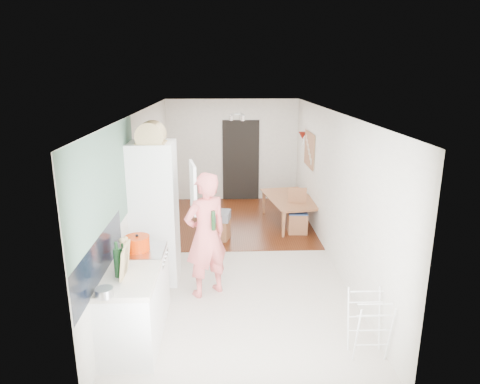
{
  "coord_description": "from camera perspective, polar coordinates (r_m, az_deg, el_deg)",
  "views": [
    {
      "loc": [
        -0.23,
        -6.91,
        3.12
      ],
      "look_at": [
        0.05,
        0.2,
        1.12
      ],
      "focal_mm": 32.0,
      "sensor_mm": 36.0,
      "label": 1
    }
  ],
  "objects": [
    {
      "name": "bottle_c",
      "position": [
        5.03,
        -15.75,
        -9.5
      ],
      "size": [
        0.11,
        0.11,
        0.21
      ],
      "primitive_type": "cylinder",
      "rotation": [
        0.0,
        0.0,
        0.33
      ],
      "color": "silver",
      "rests_on": "worktop"
    },
    {
      "name": "bottle_b",
      "position": [
        5.15,
        -15.3,
        -8.58
      ],
      "size": [
        0.07,
        0.07,
        0.25
      ],
      "primitive_type": "cylinder",
      "rotation": [
        0.0,
        0.0,
        0.24
      ],
      "color": "#193B1C",
      "rests_on": "worktop"
    },
    {
      "name": "pinboard_frame",
      "position": [
        9.13,
        9.16,
        5.62
      ],
      "size": [
        0.0,
        0.94,
        0.74
      ],
      "primitive_type": "cube",
      "color": "#9D5F35",
      "rests_on": "room_shell"
    },
    {
      "name": "chopping_boards",
      "position": [
        4.93,
        -15.12,
        -8.88
      ],
      "size": [
        0.04,
        0.28,
        0.38
      ],
      "primitive_type": null,
      "rotation": [
        0.0,
        0.0,
        0.01
      ],
      "color": "tan",
      "rests_on": "worktop"
    },
    {
      "name": "tile_splashback",
      "position": [
        4.97,
        -18.1,
        -8.42
      ],
      "size": [
        0.02,
        1.9,
        0.5
      ],
      "primitive_type": "cube",
      "color": "black",
      "rests_on": "room_shell"
    },
    {
      "name": "grey_drape",
      "position": [
        8.12,
        -2.73,
        -3.17
      ],
      "size": [
        0.44,
        0.44,
        0.17
      ],
      "primitive_type": "cube",
      "rotation": [
        0.0,
        0.0,
        -0.17
      ],
      "color": "slate",
      "rests_on": "stool"
    },
    {
      "name": "sage_wall_panel",
      "position": [
        5.25,
        -17.22,
        1.04
      ],
      "size": [
        0.02,
        3.0,
        1.3
      ],
      "primitive_type": "cube",
      "color": "slate",
      "rests_on": "room_shell"
    },
    {
      "name": "dining_table",
      "position": [
        9.13,
        6.87,
        -2.73
      ],
      "size": [
        1.0,
        1.51,
        0.49
      ],
      "primitive_type": "imported",
      "rotation": [
        0.0,
        0.0,
        1.73
      ],
      "color": "#9D5F35",
      "rests_on": "floor"
    },
    {
      "name": "steel_pan",
      "position": [
        4.65,
        -17.65,
        -12.64
      ],
      "size": [
        0.22,
        0.22,
        0.09
      ],
      "primitive_type": "cylinder",
      "rotation": [
        0.0,
        0.0,
        0.2
      ],
      "color": "#B2B2B4",
      "rests_on": "worktop"
    },
    {
      "name": "floor",
      "position": [
        7.58,
        -0.33,
        -8.56
      ],
      "size": [
        3.2,
        7.0,
        0.01
      ],
      "primitive_type": "cube",
      "color": "beige",
      "rests_on": "ground"
    },
    {
      "name": "drying_rack",
      "position": [
        5.22,
        16.77,
        -16.74
      ],
      "size": [
        0.39,
        0.35,
        0.75
      ],
      "primitive_type": null,
      "rotation": [
        0.0,
        0.0,
        -0.01
      ],
      "color": "white",
      "rests_on": "floor"
    },
    {
      "name": "dining_chair",
      "position": [
        8.57,
        7.71,
        -2.62
      ],
      "size": [
        0.39,
        0.39,
        0.88
      ],
      "primitive_type": null,
      "rotation": [
        0.0,
        0.0,
        -0.06
      ],
      "color": "#9D5F35",
      "rests_on": "floor"
    },
    {
      "name": "held_bottle",
      "position": [
        5.87,
        -3.58,
        -3.82
      ],
      "size": [
        0.06,
        0.06,
        0.27
      ],
      "primitive_type": "cylinder",
      "color": "#193B1C",
      "rests_on": "person"
    },
    {
      "name": "person",
      "position": [
        6.0,
        -4.61,
        -4.3
      ],
      "size": [
        0.93,
        0.85,
        2.14
      ],
      "primitive_type": "imported",
      "rotation": [
        0.0,
        0.0,
        3.71
      ],
      "color": "#F36E6D",
      "rests_on": "floor"
    },
    {
      "name": "worktop",
      "position": [
        5.01,
        -14.65,
        -11.22
      ],
      "size": [
        0.62,
        0.92,
        0.06
      ],
      "primitive_type": "cube",
      "color": "beige",
      "rests_on": "room_shell"
    },
    {
      "name": "fridge_interior",
      "position": [
        6.37,
        -8.78,
        1.28
      ],
      "size": [
        0.02,
        0.52,
        0.66
      ],
      "primitive_type": "cube",
      "color": "white",
      "rests_on": "room_shell"
    },
    {
      "name": "bottle_a",
      "position": [
        4.97,
        -16.03,
        -9.07
      ],
      "size": [
        0.08,
        0.08,
        0.33
      ],
      "primitive_type": "cylinder",
      "rotation": [
        0.0,
        0.0,
        0.03
      ],
      "color": "#193B1C",
      "rests_on": "worktop"
    },
    {
      "name": "pepper_mill_back",
      "position": [
        5.45,
        -14.92,
        -7.39
      ],
      "size": [
        0.06,
        0.06,
        0.21
      ],
      "primitive_type": "cylinder",
      "rotation": [
        0.0,
        0.0,
        -0.11
      ],
      "color": "tan",
      "rests_on": "worktop"
    },
    {
      "name": "wall_sconce",
      "position": [
        9.72,
        8.33,
        7.46
      ],
      "size": [
        0.18,
        0.18,
        0.16
      ],
      "primitive_type": "cone",
      "color": "maroon",
      "rests_on": "room_shell"
    },
    {
      "name": "cooker_top",
      "position": [
        5.67,
        -13.08,
        -7.73
      ],
      "size": [
        0.6,
        0.6,
        0.04
      ],
      "primitive_type": "cube",
      "color": "#B2B2B4",
      "rests_on": "room_shell"
    },
    {
      "name": "fridge_door",
      "position": [
        6.05,
        -6.27,
        0.61
      ],
      "size": [
        0.14,
        0.56,
        0.7
      ],
      "primitive_type": "cube",
      "rotation": [
        0.0,
        0.0,
        -1.4
      ],
      "color": "white",
      "rests_on": "room_shell"
    },
    {
      "name": "wood_floor_overlay",
      "position": [
        9.3,
        -0.71,
        -3.84
      ],
      "size": [
        3.2,
        3.3,
        0.01
      ],
      "primitive_type": "cube",
      "color": "#51230F",
      "rests_on": "room_shell"
    },
    {
      "name": "pinboard",
      "position": [
        9.13,
        9.26,
        5.62
      ],
      "size": [
        0.03,
        0.9,
        0.7
      ],
      "primitive_type": "cube",
      "color": "tan",
      "rests_on": "room_shell"
    },
    {
      "name": "bread_bin",
      "position": [
        6.18,
        -11.8,
        7.4
      ],
      "size": [
        0.49,
        0.47,
        0.22
      ],
      "primitive_type": null,
      "rotation": [
        0.0,
        0.0,
        0.23
      ],
      "color": "tan",
      "rests_on": "fridge_housing"
    },
    {
      "name": "fridge_housing",
      "position": [
        6.54,
        -11.31,
        -2.78
      ],
      "size": [
        0.66,
        0.66,
        2.15
      ],
      "primitive_type": "cube",
      "color": "white",
      "rests_on": "room_shell"
    },
    {
      "name": "stool",
      "position": [
        8.22,
        -2.59,
        -5.07
      ],
      "size": [
        0.39,
        0.39,
        0.41
      ],
      "primitive_type": null,
      "rotation": [
        0.0,
        0.0,
        -0.3
      ],
      "color": "#9D5F35",
      "rests_on": "floor"
    },
    {
      "name": "pepper_mill_front",
      "position": [
        5.33,
        -15.33,
        -7.8
      ],
      "size": [
        0.08,
        0.08,
        0.24
      ],
      "primitive_type": "cylinder",
      "rotation": [
        0.0,
        0.0,
        -0.25
      ],
      "color": "tan",
      "rests_on": "worktop"
    },
    {
      "name": "base_cabinet",
      "position": [
        5.23,
        -14.29,
        -15.72
      ],
      "size": [
        0.6,
        0.9,
        0.86
      ],
      "primitive_type": "cube",
      "color": "white",
      "rests_on": "room_shell"
    },
    {
      "name": "doorway_recess",
      "position": [
        10.61,
        0.11,
        4.2
      ],
      "size": [
        0.9,
        0.04,
        2.0
      ],
      "primitive_type": "cube",
      "color": "black",
      "rests_on": "room_shell"
    },
    {
      "name": "room_shell",
      "position": [
        7.16,
        -0.35,
        0.6
      ],
      "size": [
        3.2,
        7.0,
        2.5
      ],
      "primitive_type": null,
      "color": "beige",
      "rests_on": "ground"
    },
    {
      "name": "red_casserole",
      "position": [
        5.64,
        -13.52,
        -6.65
      ],
      "size": [
        0.36,
        0.36,
        0.19
      ],
      "primitive_type": "cylinder",
      "rotation": [
        0.0,
        0.0,
        -0.14
      ],
      "color": "red",
      "rests_on": "cooker_top"
    },
    {
      "name": "range_cooker",
      "position": [
        5.87,
        -12.8,
        -11.85
      ],
      "size": [
        0.6,
        0.6,
        0.88
      ],
      "primitive_type": "cube",
      "color": "white",
      "rests_on": "room_shell"
    }
  ]
}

